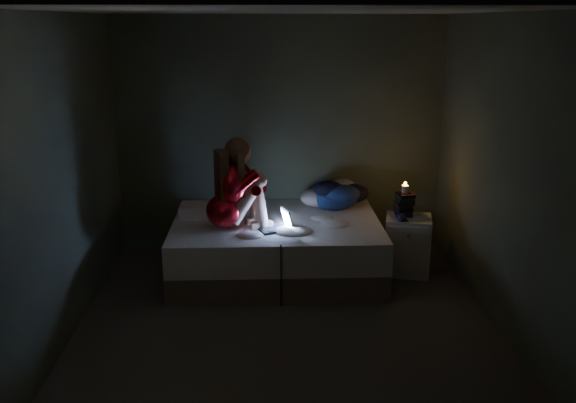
{
  "coord_description": "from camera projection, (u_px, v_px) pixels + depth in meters",
  "views": [
    {
      "loc": [
        -0.19,
        -5.0,
        2.53
      ],
      "look_at": [
        0.05,
        1.0,
        0.8
      ],
      "focal_mm": 39.25,
      "sensor_mm": 36.0,
      "label": 1
    }
  ],
  "objects": [
    {
      "name": "laptop",
      "position": [
        275.0,
        220.0,
        6.06
      ],
      "size": [
        0.36,
        0.31,
        0.21
      ],
      "primitive_type": null,
      "rotation": [
        0.0,
        0.0,
        0.37
      ],
      "color": "black",
      "rests_on": "bed"
    },
    {
      "name": "book_stack",
      "position": [
        404.0,
        204.0,
        6.44
      ],
      "size": [
        0.19,
        0.25,
        0.24
      ],
      "primitive_type": null,
      "color": "black",
      "rests_on": "nightstand"
    },
    {
      "name": "phone",
      "position": [
        405.0,
        220.0,
        6.3
      ],
      "size": [
        0.12,
        0.16,
        0.01
      ],
      "primitive_type": "cube",
      "rotation": [
        0.0,
        0.0,
        0.43
      ],
      "color": "black",
      "rests_on": "nightstand"
    },
    {
      "name": "bed",
      "position": [
        277.0,
        247.0,
        6.48
      ],
      "size": [
        2.09,
        1.57,
        0.57
      ],
      "primitive_type": null,
      "color": "beige",
      "rests_on": "ground"
    },
    {
      "name": "wall_back",
      "position": [
        280.0,
        136.0,
        6.98
      ],
      "size": [
        3.6,
        0.02,
        2.6
      ],
      "primitive_type": "cube",
      "color": "#3B3E34",
      "rests_on": "ground"
    },
    {
      "name": "pillow",
      "position": [
        200.0,
        210.0,
        6.54
      ],
      "size": [
        0.4,
        0.29,
        0.12
      ],
      "primitive_type": "cube",
      "color": "white",
      "rests_on": "bed"
    },
    {
      "name": "wall_left",
      "position": [
        63.0,
        179.0,
        5.08
      ],
      "size": [
        0.02,
        3.8,
        2.6
      ],
      "primitive_type": "cube",
      "color": "#3B3E34",
      "rests_on": "ground"
    },
    {
      "name": "woman",
      "position": [
        224.0,
        185.0,
        5.99
      ],
      "size": [
        0.65,
        0.53,
        0.9
      ],
      "primitive_type": null,
      "rotation": [
        0.0,
        0.0,
        0.33
      ],
      "color": "#83000C",
      "rests_on": "bed"
    },
    {
      "name": "ceiling",
      "position": [
        287.0,
        10.0,
        4.78
      ],
      "size": [
        3.6,
        3.8,
        0.02
      ],
      "primitive_type": "cube",
      "color": "silver",
      "rests_on": "ground"
    },
    {
      "name": "nightstand",
      "position": [
        407.0,
        245.0,
        6.49
      ],
      "size": [
        0.53,
        0.49,
        0.6
      ],
      "primitive_type": "cube",
      "rotation": [
        0.0,
        0.0,
        -0.22
      ],
      "color": "beige",
      "rests_on": "ground"
    },
    {
      "name": "floor",
      "position": [
        287.0,
        322.0,
        5.51
      ],
      "size": [
        3.6,
        3.8,
        0.02
      ],
      "primitive_type": "cube",
      "color": "#2D2B29",
      "rests_on": "ground"
    },
    {
      "name": "wall_front",
      "position": [
        301.0,
        263.0,
        3.31
      ],
      "size": [
        3.6,
        0.02,
        2.6
      ],
      "primitive_type": "cube",
      "color": "#3B3E34",
      "rests_on": "ground"
    },
    {
      "name": "candle",
      "position": [
        405.0,
        189.0,
        6.4
      ],
      "size": [
        0.07,
        0.07,
        0.08
      ],
      "primitive_type": "cylinder",
      "color": "beige",
      "rests_on": "book_stack"
    },
    {
      "name": "wall_right",
      "position": [
        505.0,
        175.0,
        5.22
      ],
      "size": [
        0.02,
        3.8,
        2.6
      ],
      "primitive_type": "cube",
      "color": "#3B3E34",
      "rests_on": "ground"
    },
    {
      "name": "clothes_pile",
      "position": [
        334.0,
        193.0,
        6.8
      ],
      "size": [
        0.62,
        0.54,
        0.32
      ],
      "primitive_type": null,
      "rotation": [
        0.0,
        0.0,
        0.23
      ],
      "color": "#0B1942",
      "rests_on": "bed"
    },
    {
      "name": "blue_orb",
      "position": [
        404.0,
        218.0,
        6.25
      ],
      "size": [
        0.08,
        0.08,
        0.08
      ],
      "primitive_type": "sphere",
      "color": "navy",
      "rests_on": "nightstand"
    }
  ]
}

